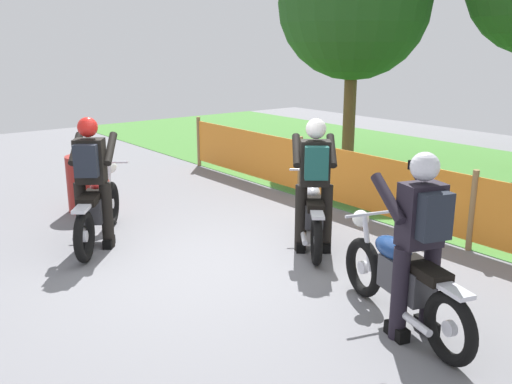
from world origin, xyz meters
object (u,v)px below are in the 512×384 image
(rider_trailing, at_px, (91,176))
(oil_drum, at_px, (86,183))
(motorcycle_trailing, at_px, (98,207))
(rider_third, at_px, (315,178))
(motorcycle_lead, at_px, (401,279))
(motorcycle_third, at_px, (312,213))
(rider_lead, at_px, (420,236))

(rider_trailing, xyz_separation_m, oil_drum, (-1.65, 0.54, -0.51))
(rider_trailing, height_order, oil_drum, rider_trailing)
(motorcycle_trailing, bearing_deg, rider_third, -98.37)
(motorcycle_lead, bearing_deg, motorcycle_third, -4.08)
(rider_lead, height_order, rider_third, same)
(motorcycle_trailing, height_order, rider_third, rider_third)
(motorcycle_lead, distance_m, oil_drum, 5.44)
(rider_third, bearing_deg, motorcycle_third, 0.51)
(rider_third, bearing_deg, rider_lead, -160.93)
(motorcycle_trailing, bearing_deg, motorcycle_third, -94.16)
(motorcycle_lead, height_order, oil_drum, motorcycle_lead)
(motorcycle_lead, distance_m, motorcycle_third, 2.22)
(motorcycle_trailing, distance_m, rider_third, 2.87)
(motorcycle_third, bearing_deg, rider_lead, -162.49)
(rider_trailing, bearing_deg, rider_lead, -124.10)
(motorcycle_lead, height_order, motorcycle_trailing, motorcycle_trailing)
(motorcycle_third, xyz_separation_m, oil_drum, (-3.31, -1.72, 0.00))
(motorcycle_lead, distance_m, rider_trailing, 4.02)
(rider_lead, xyz_separation_m, rider_third, (-2.10, 0.76, 0.00))
(motorcycle_third, relative_size, rider_third, 0.92)
(oil_drum, bearing_deg, motorcycle_trailing, -15.53)
(motorcycle_lead, relative_size, motorcycle_third, 1.24)
(motorcycle_third, distance_m, rider_lead, 2.49)
(rider_lead, bearing_deg, motorcycle_trailing, 34.58)
(motorcycle_third, bearing_deg, motorcycle_lead, -162.89)
(rider_third, distance_m, oil_drum, 3.85)
(motorcycle_trailing, distance_m, motorcycle_third, 2.81)
(motorcycle_lead, relative_size, rider_lead, 1.14)
(motorcycle_lead, relative_size, rider_trailing, 1.14)
(motorcycle_lead, xyz_separation_m, rider_third, (-1.90, 0.70, 0.50))
(motorcycle_trailing, bearing_deg, rider_lead, -126.55)
(oil_drum, bearing_deg, motorcycle_lead, 9.51)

